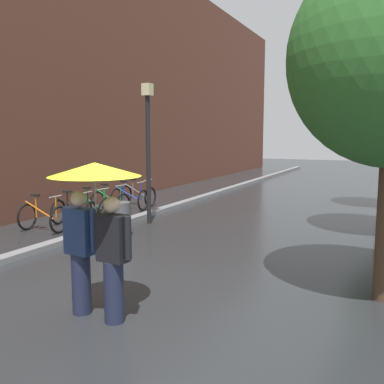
{
  "coord_description": "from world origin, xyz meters",
  "views": [
    {
      "loc": [
        3.58,
        -4.89,
        2.44
      ],
      "look_at": [
        0.02,
        2.55,
        1.35
      ],
      "focal_mm": 40.18,
      "sensor_mm": 36.0,
      "label": 1
    }
  ],
  "objects_px": {
    "litter_bin": "(121,220)",
    "parked_bicycle_2": "(93,207)",
    "parked_bicycle_3": "(110,202)",
    "couple_under_umbrella": "(95,213)",
    "parked_bicycle_5": "(138,195)",
    "street_lamp_post": "(148,142)",
    "parked_bicycle_1": "(74,212)",
    "parked_bicycle_4": "(129,198)",
    "parked_bicycle_0": "(43,217)"
  },
  "relations": [
    {
      "from": "parked_bicycle_1",
      "to": "litter_bin",
      "type": "xyz_separation_m",
      "value": [
        1.94,
        -0.55,
        0.05
      ]
    },
    {
      "from": "parked_bicycle_4",
      "to": "couple_under_umbrella",
      "type": "relative_size",
      "value": 0.53
    },
    {
      "from": "parked_bicycle_3",
      "to": "couple_under_umbrella",
      "type": "distance_m",
      "value": 7.81
    },
    {
      "from": "parked_bicycle_0",
      "to": "parked_bicycle_5",
      "type": "height_order",
      "value": "same"
    },
    {
      "from": "parked_bicycle_2",
      "to": "parked_bicycle_1",
      "type": "bearing_deg",
      "value": -85.84
    },
    {
      "from": "parked_bicycle_1",
      "to": "couple_under_umbrella",
      "type": "bearing_deg",
      "value": -46.37
    },
    {
      "from": "parked_bicycle_3",
      "to": "parked_bicycle_5",
      "type": "relative_size",
      "value": 1.03
    },
    {
      "from": "couple_under_umbrella",
      "to": "street_lamp_post",
      "type": "relative_size",
      "value": 0.55
    },
    {
      "from": "parked_bicycle_0",
      "to": "parked_bicycle_2",
      "type": "relative_size",
      "value": 1.01
    },
    {
      "from": "parked_bicycle_1",
      "to": "street_lamp_post",
      "type": "distance_m",
      "value": 2.77
    },
    {
      "from": "parked_bicycle_1",
      "to": "couple_under_umbrella",
      "type": "distance_m",
      "value": 6.37
    },
    {
      "from": "parked_bicycle_5",
      "to": "couple_under_umbrella",
      "type": "xyz_separation_m",
      "value": [
        4.55,
        -8.07,
        1.06
      ]
    },
    {
      "from": "parked_bicycle_4",
      "to": "couple_under_umbrella",
      "type": "xyz_separation_m",
      "value": [
        4.39,
        -7.31,
        1.06
      ]
    },
    {
      "from": "parked_bicycle_2",
      "to": "couple_under_umbrella",
      "type": "relative_size",
      "value": 0.53
    },
    {
      "from": "parked_bicycle_4",
      "to": "couple_under_umbrella",
      "type": "bearing_deg",
      "value": -59.0
    },
    {
      "from": "parked_bicycle_4",
      "to": "couple_under_umbrella",
      "type": "height_order",
      "value": "couple_under_umbrella"
    },
    {
      "from": "parked_bicycle_2",
      "to": "parked_bicycle_5",
      "type": "bearing_deg",
      "value": 93.37
    },
    {
      "from": "parked_bicycle_2",
      "to": "litter_bin",
      "type": "xyz_separation_m",
      "value": [
        2.0,
        -1.41,
        0.05
      ]
    },
    {
      "from": "parked_bicycle_3",
      "to": "street_lamp_post",
      "type": "distance_m",
      "value": 2.7
    },
    {
      "from": "litter_bin",
      "to": "parked_bicycle_2",
      "type": "bearing_deg",
      "value": 144.7
    },
    {
      "from": "parked_bicycle_0",
      "to": "parked_bicycle_2",
      "type": "bearing_deg",
      "value": 85.57
    },
    {
      "from": "parked_bicycle_4",
      "to": "parked_bicycle_5",
      "type": "relative_size",
      "value": 1.02
    },
    {
      "from": "parked_bicycle_1",
      "to": "litter_bin",
      "type": "relative_size",
      "value": 1.37
    },
    {
      "from": "parked_bicycle_5",
      "to": "litter_bin",
      "type": "relative_size",
      "value": 1.29
    },
    {
      "from": "parked_bicycle_1",
      "to": "parked_bicycle_5",
      "type": "height_order",
      "value": "same"
    },
    {
      "from": "parked_bicycle_4",
      "to": "street_lamp_post",
      "type": "height_order",
      "value": "street_lamp_post"
    },
    {
      "from": "parked_bicycle_0",
      "to": "parked_bicycle_1",
      "type": "xyz_separation_m",
      "value": [
        0.2,
        0.95,
        0.0
      ]
    },
    {
      "from": "parked_bicycle_5",
      "to": "parked_bicycle_0",
      "type": "bearing_deg",
      "value": -89.79
    },
    {
      "from": "parked_bicycle_3",
      "to": "parked_bicycle_5",
      "type": "bearing_deg",
      "value": 93.15
    },
    {
      "from": "parked_bicycle_2",
      "to": "parked_bicycle_3",
      "type": "relative_size",
      "value": 0.98
    },
    {
      "from": "parked_bicycle_0",
      "to": "parked_bicycle_3",
      "type": "distance_m",
      "value": 2.73
    },
    {
      "from": "litter_bin",
      "to": "street_lamp_post",
      "type": "bearing_deg",
      "value": 98.33
    },
    {
      "from": "street_lamp_post",
      "to": "parked_bicycle_1",
      "type": "bearing_deg",
      "value": -146.17
    },
    {
      "from": "parked_bicycle_0",
      "to": "parked_bicycle_5",
      "type": "relative_size",
      "value": 1.02
    },
    {
      "from": "parked_bicycle_1",
      "to": "parked_bicycle_5",
      "type": "bearing_deg",
      "value": 93.56
    },
    {
      "from": "litter_bin",
      "to": "parked_bicycle_5",
      "type": "bearing_deg",
      "value": 117.86
    },
    {
      "from": "couple_under_umbrella",
      "to": "street_lamp_post",
      "type": "distance_m",
      "value": 6.32
    },
    {
      "from": "parked_bicycle_5",
      "to": "couple_under_umbrella",
      "type": "height_order",
      "value": "couple_under_umbrella"
    },
    {
      "from": "couple_under_umbrella",
      "to": "litter_bin",
      "type": "height_order",
      "value": "couple_under_umbrella"
    },
    {
      "from": "parked_bicycle_2",
      "to": "parked_bicycle_5",
      "type": "relative_size",
      "value": 1.02
    },
    {
      "from": "parked_bicycle_2",
      "to": "parked_bicycle_3",
      "type": "height_order",
      "value": "same"
    },
    {
      "from": "couple_under_umbrella",
      "to": "parked_bicycle_4",
      "type": "bearing_deg",
      "value": 121.0
    },
    {
      "from": "parked_bicycle_0",
      "to": "parked_bicycle_2",
      "type": "height_order",
      "value": "same"
    },
    {
      "from": "parked_bicycle_3",
      "to": "couple_under_umbrella",
      "type": "height_order",
      "value": "couple_under_umbrella"
    },
    {
      "from": "parked_bicycle_3",
      "to": "litter_bin",
      "type": "bearing_deg",
      "value": -48.61
    },
    {
      "from": "parked_bicycle_2",
      "to": "couple_under_umbrella",
      "type": "distance_m",
      "value": 7.05
    },
    {
      "from": "parked_bicycle_2",
      "to": "parked_bicycle_4",
      "type": "xyz_separation_m",
      "value": [
        0.0,
        1.9,
        0.0
      ]
    },
    {
      "from": "parked_bicycle_3",
      "to": "parked_bicycle_4",
      "type": "relative_size",
      "value": 1.01
    },
    {
      "from": "parked_bicycle_3",
      "to": "litter_bin",
      "type": "relative_size",
      "value": 1.33
    },
    {
      "from": "street_lamp_post",
      "to": "litter_bin",
      "type": "relative_size",
      "value": 4.5
    }
  ]
}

